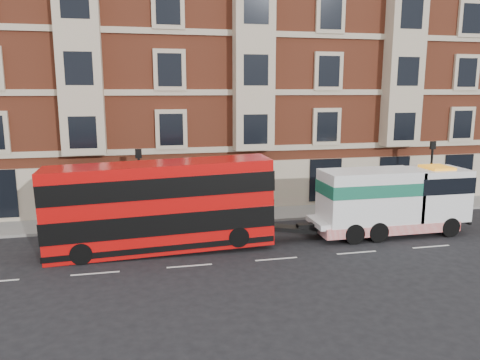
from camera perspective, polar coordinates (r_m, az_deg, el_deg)
name	(u,v)px	position (r m, az deg, el deg)	size (l,w,h in m)	color
ground	(276,259)	(21.86, 4.44, -9.59)	(120.00, 120.00, 0.00)	black
sidewalk	(241,215)	(28.75, 0.12, -4.34)	(90.00, 3.00, 0.15)	slate
victorian_terrace	(225,56)	(35.27, -1.79, 14.86)	(45.00, 12.00, 20.40)	brown
lamp_post_west	(140,182)	(26.25, -12.14, -0.23)	(0.35, 0.15, 4.35)	black
lamp_post_east	(431,170)	(31.84, 22.25, 1.13)	(0.35, 0.15, 4.35)	black
double_decker_bus	(160,205)	(22.59, -9.70, -3.00)	(10.61, 2.44, 4.29)	red
tow_truck	(390,200)	(26.12, 17.79, -2.37)	(8.49, 2.51, 3.54)	white
pedestrian	(117,209)	(27.39, -14.81, -3.41)	(0.65, 0.43, 1.78)	#1B1933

